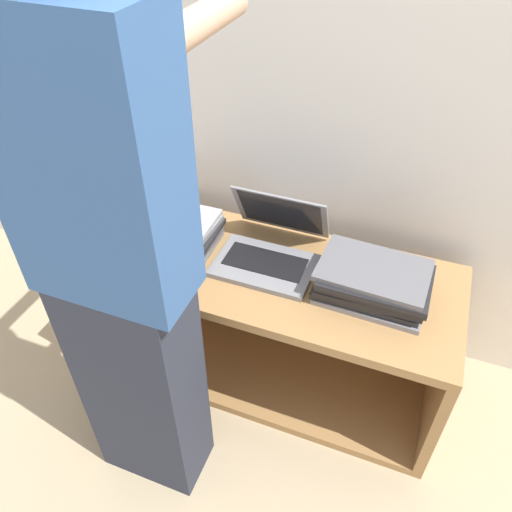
% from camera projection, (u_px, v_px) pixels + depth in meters
% --- Properties ---
extents(ground_plane, '(12.00, 12.00, 0.00)m').
position_uv_depth(ground_plane, '(239.00, 416.00, 1.95)').
color(ground_plane, tan).
extents(wall_back, '(8.00, 0.05, 2.40)m').
position_uv_depth(wall_back, '(306.00, 49.00, 1.63)').
color(wall_back, silver).
rests_on(wall_back, ground_plane).
extents(cart, '(1.39, 0.54, 0.55)m').
position_uv_depth(cart, '(269.00, 310.00, 2.01)').
color(cart, '#A87A47').
rests_on(cart, ground_plane).
extents(laptop_open, '(0.35, 0.35, 0.23)m').
position_uv_depth(laptop_open, '(270.00, 248.00, 1.79)').
color(laptop_open, gray).
rests_on(laptop_open, cart).
extents(laptop_stack_left, '(0.37, 0.26, 0.12)m').
position_uv_depth(laptop_stack_left, '(168.00, 231.00, 1.85)').
color(laptop_stack_left, gray).
rests_on(laptop_stack_left, cart).
extents(laptop_stack_right, '(0.37, 0.26, 0.12)m').
position_uv_depth(laptop_stack_right, '(373.00, 282.00, 1.64)').
color(laptop_stack_right, gray).
rests_on(laptop_stack_right, cart).
extents(person, '(0.40, 0.54, 1.78)m').
position_uv_depth(person, '(117.00, 270.00, 1.25)').
color(person, '#2D3342').
rests_on(person, ground_plane).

